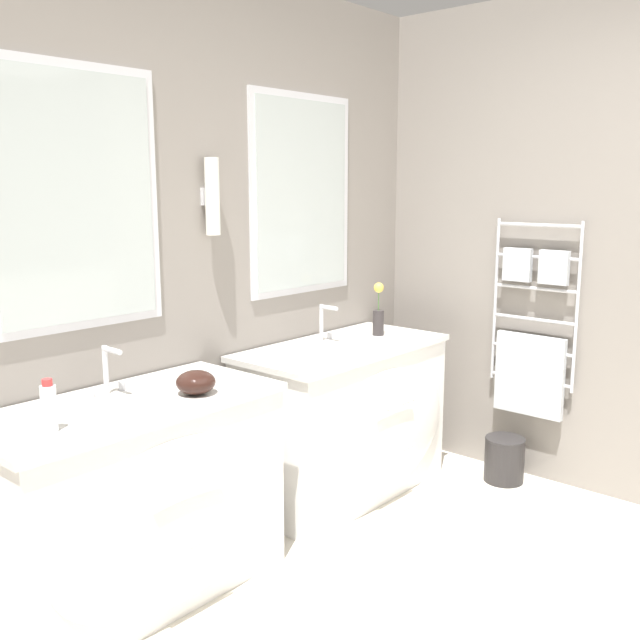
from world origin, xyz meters
TOP-DOWN VIEW (x-y plane):
  - wall_back at (0.01, 2.08)m, footprint 5.14×0.15m
  - wall_right at (1.80, 0.93)m, footprint 0.13×4.08m
  - vanity_left at (-0.40, 1.72)m, footprint 1.18×0.63m
  - vanity_right at (0.90, 1.72)m, footprint 1.18×0.63m
  - faucet_left at (-0.40, 1.89)m, footprint 0.17×0.12m
  - faucet_right at (0.90, 1.89)m, footprint 0.17×0.12m
  - toiletry_bottle at (-0.78, 1.66)m, footprint 0.05×0.05m
  - amenity_bowl at (-0.17, 1.64)m, footprint 0.16×0.16m
  - flower_vase at (1.21, 1.77)m, footprint 0.06×0.06m
  - waste_bin at (1.59, 1.16)m, footprint 0.22×0.22m

SIDE VIEW (x-z plane):
  - waste_bin at x=1.59m, z-range 0.01..0.26m
  - vanity_left at x=-0.40m, z-range 0.01..0.81m
  - vanity_right at x=0.90m, z-range 0.01..0.81m
  - amenity_bowl at x=-0.17m, z-range 0.81..0.90m
  - toiletry_bottle at x=-0.78m, z-range 0.80..0.98m
  - faucet_left at x=-0.40m, z-range 0.81..1.00m
  - faucet_right at x=0.90m, z-range 0.81..1.00m
  - flower_vase at x=1.21m, z-range 0.78..1.07m
  - wall_right at x=1.80m, z-range -0.01..2.59m
  - wall_back at x=0.01m, z-range 0.01..2.61m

